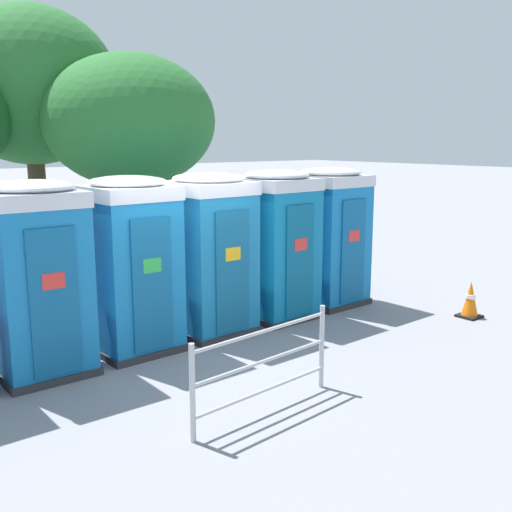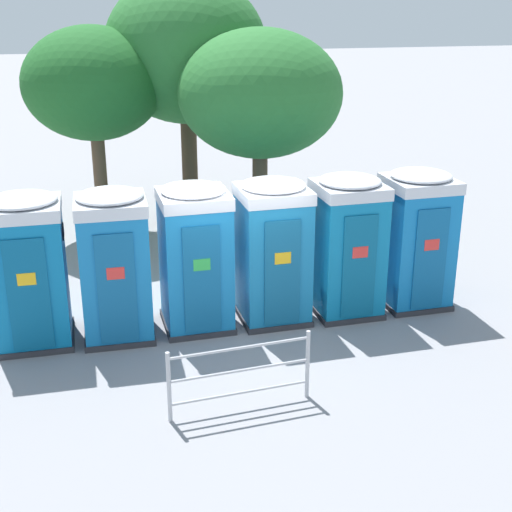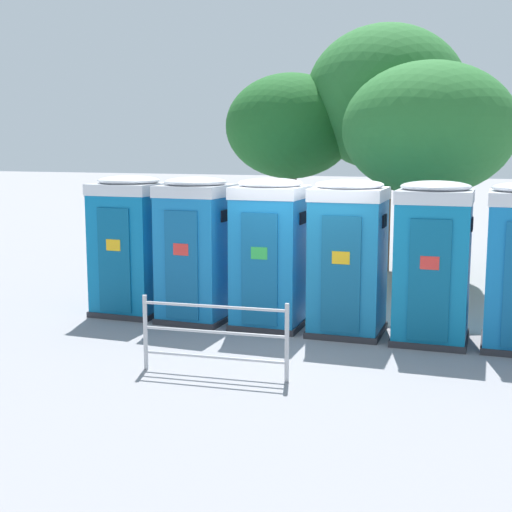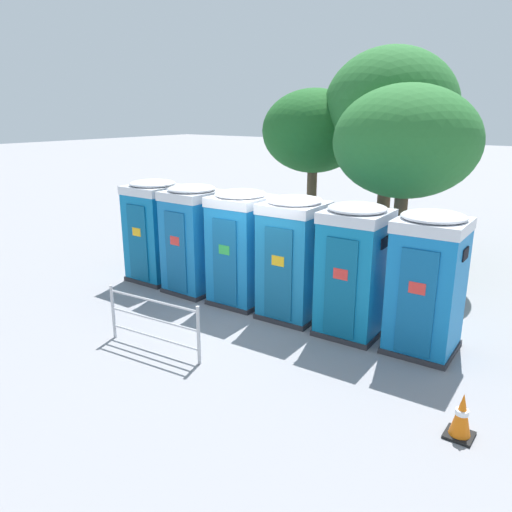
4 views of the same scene
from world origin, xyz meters
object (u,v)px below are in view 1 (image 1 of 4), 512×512
street_tree_0 (130,122)px  portapotty_3 (210,253)px  portapotty_2 (131,264)px  street_tree_1 (31,87)px  event_barrier (264,364)px  traffic_cone (470,300)px  portapotty_1 (38,278)px  portapotty_4 (276,244)px  portapotty_5 (329,236)px

street_tree_0 → portapotty_3: bearing=-99.9°
portapotty_2 → street_tree_0: size_ratio=0.53×
portapotty_2 → portapotty_3: 1.35m
street_tree_1 → event_barrier: bearing=-93.5°
portapotty_3 → traffic_cone: (3.97, -2.13, -0.97)m
traffic_cone → event_barrier: size_ratio=0.31×
portapotty_1 → portapotty_4: (4.06, 0.06, 0.00)m
portapotty_2 → portapotty_4: size_ratio=1.00×
portapotty_2 → street_tree_0: 4.98m
portapotty_3 → street_tree_0: size_ratio=0.53×
portapotty_3 → portapotty_4: (1.35, -0.01, 0.00)m
portapotty_2 → event_barrier: bearing=-85.9°
street_tree_0 → portapotty_1: bearing=-129.9°
portapotty_3 → traffic_cone: bearing=-28.2°
portapotty_3 → portapotty_4: bearing=-0.6°
portapotty_3 → event_barrier: (-1.15, -2.79, -0.72)m
portapotty_1 → portapotty_3: 2.71m
portapotty_5 → street_tree_1: size_ratio=0.43×
portapotty_4 → street_tree_1: 7.06m
street_tree_0 → street_tree_1: 2.60m
street_tree_0 → traffic_cone: size_ratio=7.51×
portapotty_1 → event_barrier: size_ratio=1.24×
portapotty_5 → event_barrier: (-3.86, -2.86, -0.72)m
portapotty_1 → street_tree_1: size_ratio=0.43×
street_tree_1 → portapotty_3: bearing=-84.3°
portapotty_3 → portapotty_5: size_ratio=1.00×
portapotty_3 → portapotty_5: bearing=1.4°
portapotty_5 → traffic_cone: 2.71m
portapotty_1 → street_tree_0: size_ratio=0.53×
portapotty_2 → portapotty_1: bearing=-176.9°
portapotty_3 → street_tree_0: 4.59m
portapotty_1 → portapotty_4: size_ratio=1.00×
street_tree_1 → event_barrier: street_tree_1 is taller
street_tree_0 → traffic_cone: street_tree_0 is taller
portapotty_1 → portapotty_4: same height
portapotty_1 → street_tree_1: 7.15m
portapotty_2 → street_tree_0: street_tree_0 is taller
portapotty_4 → street_tree_0: size_ratio=0.53×
portapotty_5 → street_tree_0: bearing=117.0°
event_barrier → portapotty_5: bearing=36.5°
portapotty_3 → event_barrier: bearing=-112.4°
street_tree_0 → event_barrier: bearing=-105.2°
street_tree_0 → traffic_cone: (3.27, -6.14, -3.09)m
portapotty_4 → event_barrier: size_ratio=1.24×
portapotty_4 → portapotty_3: bearing=179.4°
portapotty_1 → event_barrier: 3.21m
traffic_cone → portapotty_2: bearing=158.2°
portapotty_2 → portapotty_3: size_ratio=1.00×
portapotty_5 → street_tree_0: size_ratio=0.53×
portapotty_4 → traffic_cone: (2.61, -2.12, -0.97)m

